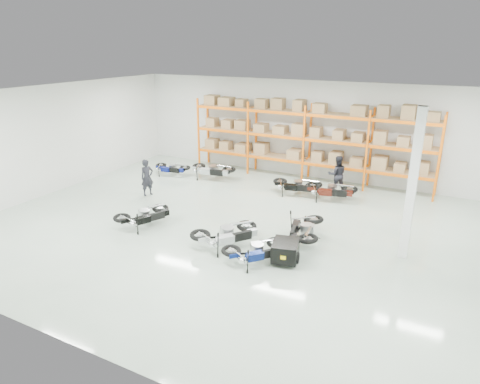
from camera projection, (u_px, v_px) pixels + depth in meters
The scene contains 14 objects.
room at pixel (242, 167), 14.03m from camera, with size 18.00×18.00×18.00m.
pallet_rack at pixel (307, 132), 19.42m from camera, with size 11.28×0.98×3.62m.
structural_column at pixel (412, 186), 12.17m from camera, with size 0.25×0.25×4.50m, color white.
moto_blue_centre at pixel (257, 247), 12.34m from camera, with size 0.76×1.72×1.05m, color #07164F, non-canonical shape.
moto_silver_left at pixel (227, 230), 13.28m from camera, with size 0.85×1.92×1.18m, color #B3B6BB, non-canonical shape.
moto_black_far_left at pixel (144, 212), 14.82m from camera, with size 0.78×1.75×1.07m, color black, non-canonical shape.
moto_touring_right at pixel (304, 225), 13.71m from camera, with size 0.82×1.85×1.13m, color black, non-canonical shape.
trailer at pixel (285, 251), 12.44m from camera, with size 0.92×1.59×0.64m.
moto_back_a at pixel (171, 166), 20.59m from camera, with size 0.69×1.56×0.96m, color navy, non-canonical shape.
moto_back_b at pixel (212, 167), 20.04m from camera, with size 0.84×1.89×1.15m, color #B8BDC2, non-canonical shape.
moto_back_c at pixel (297, 182), 17.95m from camera, with size 0.80×1.80×1.10m, color black, non-canonical shape.
moto_back_d at pixel (331, 187), 17.34m from camera, with size 0.81×1.82×1.12m, color #47150E, non-canonical shape.
person_left at pixel (147, 178), 17.84m from camera, with size 0.56×0.37×1.54m, color black.
person_back at pixel (337, 175), 18.10m from camera, with size 0.79×0.62×1.63m, color black.
Camera 1 is at (6.20, -12.01, 6.11)m, focal length 32.00 mm.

